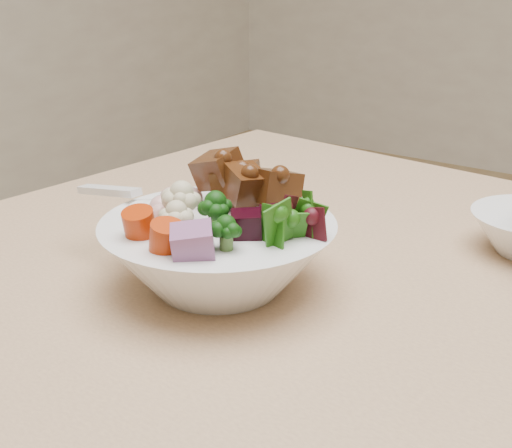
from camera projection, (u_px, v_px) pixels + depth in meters
name	position (u px, v px, depth m)	size (l,w,h in m)	color
food_bowl	(221.00, 250.00, 0.70)	(0.23, 0.23, 0.13)	white
soup_spoon	(138.00, 204.00, 0.74)	(0.14, 0.04, 0.03)	white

